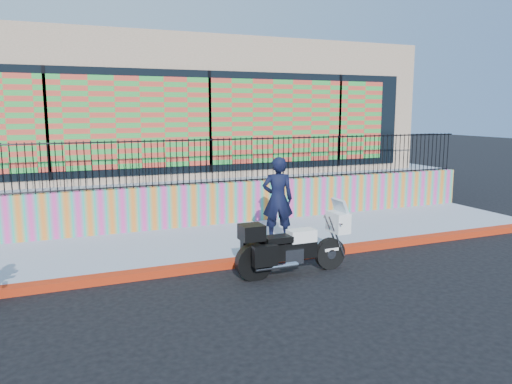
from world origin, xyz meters
TOP-DOWN VIEW (x-y plane):
  - ground at (0.00, 0.00)m, footprint 90.00×90.00m
  - red_curb at (0.00, 0.00)m, footprint 16.00×0.30m
  - sidewalk at (0.00, 1.65)m, footprint 16.00×3.00m
  - mural_wall at (0.00, 3.25)m, footprint 16.00×0.20m
  - metal_fence at (0.00, 3.25)m, footprint 15.80×0.04m
  - elevated_platform at (0.00, 8.35)m, footprint 16.00×10.00m
  - storefront_building at (0.00, 8.13)m, footprint 14.00×8.06m
  - police_motorcycle at (0.03, -0.90)m, footprint 2.30×0.76m
  - police_officer at (0.63, 1.01)m, footprint 0.82×0.65m

SIDE VIEW (x-z plane):
  - ground at x=0.00m, z-range 0.00..0.00m
  - red_curb at x=0.00m, z-range 0.00..0.15m
  - sidewalk at x=0.00m, z-range 0.00..0.15m
  - police_motorcycle at x=0.03m, z-range -0.12..1.31m
  - elevated_platform at x=0.00m, z-range 0.00..1.25m
  - mural_wall at x=0.00m, z-range 0.15..1.25m
  - police_officer at x=0.63m, z-range 0.15..2.12m
  - metal_fence at x=0.00m, z-range 1.25..2.45m
  - storefront_building at x=0.00m, z-range 1.25..5.25m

